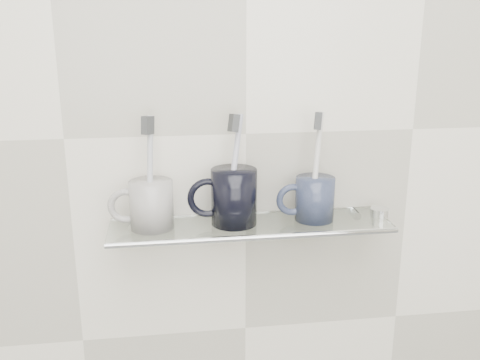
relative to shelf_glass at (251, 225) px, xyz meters
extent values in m
plane|color=silver|center=(0.00, 0.06, 0.15)|extent=(2.50, 0.00, 2.50)
cube|color=silver|center=(0.00, 0.00, 0.00)|extent=(0.50, 0.12, 0.01)
cylinder|color=silver|center=(0.00, -0.06, 0.00)|extent=(0.50, 0.01, 0.01)
cylinder|color=silver|center=(-0.21, 0.05, -0.01)|extent=(0.02, 0.03, 0.02)
cylinder|color=silver|center=(0.21, 0.05, -0.01)|extent=(0.02, 0.03, 0.02)
cylinder|color=white|center=(-0.17, 0.00, 0.05)|extent=(0.09, 0.09, 0.08)
torus|color=white|center=(-0.22, 0.00, 0.05)|extent=(0.06, 0.01, 0.06)
cylinder|color=#AFB2BB|center=(-0.17, 0.00, 0.10)|extent=(0.02, 0.03, 0.19)
cube|color=#363839|center=(-0.17, 0.00, 0.19)|extent=(0.02, 0.03, 0.03)
cylinder|color=black|center=(-0.03, 0.00, 0.05)|extent=(0.11, 0.11, 0.10)
torus|color=black|center=(-0.08, 0.00, 0.05)|extent=(0.07, 0.01, 0.07)
cylinder|color=#ACAAC4|center=(-0.03, 0.00, 0.10)|extent=(0.04, 0.04, 0.19)
cube|color=#363839|center=(-0.03, 0.00, 0.19)|extent=(0.02, 0.03, 0.03)
cylinder|color=#181F32|center=(0.12, 0.00, 0.04)|extent=(0.09, 0.09, 0.08)
torus|color=#181F32|center=(0.08, 0.00, 0.04)|extent=(0.06, 0.01, 0.06)
cylinder|color=silver|center=(0.12, 0.00, 0.10)|extent=(0.03, 0.04, 0.19)
cube|color=#363839|center=(0.12, 0.00, 0.19)|extent=(0.02, 0.03, 0.03)
cylinder|color=silver|center=(0.24, 0.00, 0.01)|extent=(0.04, 0.04, 0.01)
camera|label=1|loc=(-0.14, -0.88, 0.35)|focal=40.00mm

